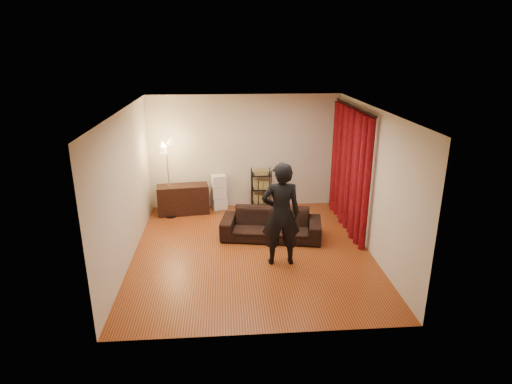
{
  "coord_description": "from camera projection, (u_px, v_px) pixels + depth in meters",
  "views": [
    {
      "loc": [
        -0.49,
        -7.39,
        3.76
      ],
      "look_at": [
        0.1,
        0.3,
        1.1
      ],
      "focal_mm": 30.0,
      "sensor_mm": 36.0,
      "label": 1
    }
  ],
  "objects": [
    {
      "name": "curtain_rod",
      "position": [
        354.0,
        107.0,
        8.61
      ],
      "size": [
        0.04,
        2.65,
        0.04
      ],
      "primitive_type": "cylinder",
      "rotation": [
        1.57,
        0.0,
        0.0
      ],
      "color": "black",
      "rests_on": "wall_right"
    },
    {
      "name": "person",
      "position": [
        281.0,
        214.0,
        7.5
      ],
      "size": [
        0.69,
        0.46,
        1.89
      ],
      "primitive_type": "imported",
      "rotation": [
        0.0,
        0.0,
        3.14
      ],
      "color": "black",
      "rests_on": "ground"
    },
    {
      "name": "wall_left",
      "position": [
        126.0,
        188.0,
        7.63
      ],
      "size": [
        0.0,
        5.0,
        5.0
      ],
      "primitive_type": "plane",
      "rotation": [
        1.57,
        0.0,
        1.57
      ],
      "color": "beige",
      "rests_on": "ground"
    },
    {
      "name": "media_cabinet",
      "position": [
        183.0,
        199.0,
        9.99
      ],
      "size": [
        1.22,
        0.58,
        0.69
      ],
      "primitive_type": "cube",
      "rotation": [
        0.0,
        0.0,
        0.12
      ],
      "color": "black",
      "rests_on": "ground"
    },
    {
      "name": "curtain",
      "position": [
        349.0,
        169.0,
        9.03
      ],
      "size": [
        0.22,
        2.65,
        2.55
      ],
      "primitive_type": null,
      "color": "maroon",
      "rests_on": "ground"
    },
    {
      "name": "ceiling",
      "position": [
        252.0,
        110.0,
        7.35
      ],
      "size": [
        5.0,
        5.0,
        0.0
      ],
      "primitive_type": "plane",
      "rotation": [
        3.14,
        0.0,
        0.0
      ],
      "color": "white",
      "rests_on": "ground"
    },
    {
      "name": "wall_right",
      "position": [
        372.0,
        182.0,
        7.95
      ],
      "size": [
        0.0,
        5.0,
        5.0
      ],
      "primitive_type": "plane",
      "rotation": [
        1.57,
        0.0,
        -1.57
      ],
      "color": "beige",
      "rests_on": "ground"
    },
    {
      "name": "sofa",
      "position": [
        271.0,
        225.0,
        8.71
      ],
      "size": [
        2.12,
        1.13,
        0.59
      ],
      "primitive_type": "imported",
      "rotation": [
        0.0,
        0.0,
        -0.18
      ],
      "color": "black",
      "rests_on": "ground"
    },
    {
      "name": "floor_lamp",
      "position": [
        168.0,
        180.0,
        9.6
      ],
      "size": [
        0.39,
        0.39,
        1.79
      ],
      "primitive_type": null,
      "rotation": [
        0.0,
        0.0,
        0.22
      ],
      "color": "silver",
      "rests_on": "ground"
    },
    {
      "name": "wall_back",
      "position": [
        245.0,
        152.0,
        10.15
      ],
      "size": [
        5.0,
        0.0,
        5.0
      ],
      "primitive_type": "plane",
      "rotation": [
        1.57,
        0.0,
        0.0
      ],
      "color": "beige",
      "rests_on": "ground"
    },
    {
      "name": "floor",
      "position": [
        252.0,
        251.0,
        8.23
      ],
      "size": [
        5.0,
        5.0,
        0.0
      ],
      "primitive_type": "plane",
      "color": "#974922",
      "rests_on": "ground"
    },
    {
      "name": "wire_shelf",
      "position": [
        261.0,
        189.0,
        10.24
      ],
      "size": [
        0.49,
        0.37,
        0.98
      ],
      "primitive_type": null,
      "rotation": [
        0.0,
        0.0,
        0.15
      ],
      "color": "black",
      "rests_on": "ground"
    },
    {
      "name": "wall_front",
      "position": [
        265.0,
        245.0,
        5.44
      ],
      "size": [
        5.0,
        0.0,
        5.0
      ],
      "primitive_type": "plane",
      "rotation": [
        -1.57,
        0.0,
        0.0
      ],
      "color": "beige",
      "rests_on": "ground"
    },
    {
      "name": "storage_boxes",
      "position": [
        219.0,
        192.0,
        10.23
      ],
      "size": [
        0.4,
        0.35,
        0.85
      ],
      "primitive_type": null,
      "rotation": [
        0.0,
        0.0,
        0.25
      ],
      "color": "silver",
      "rests_on": "ground"
    }
  ]
}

